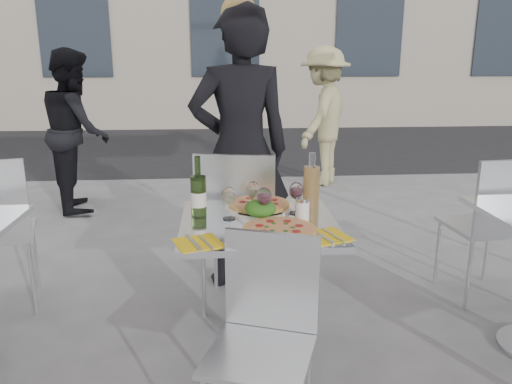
{
  "coord_description": "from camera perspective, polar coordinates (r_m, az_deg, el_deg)",
  "views": [
    {
      "loc": [
        -0.18,
        -2.2,
        1.49
      ],
      "look_at": [
        0.0,
        0.15,
        0.85
      ],
      "focal_mm": 35.0,
      "sensor_mm": 36.0,
      "label": 1
    }
  ],
  "objects": [
    {
      "name": "ground",
      "position": [
        2.66,
        0.26,
        -18.85
      ],
      "size": [
        80.0,
        80.0,
        0.0
      ],
      "primitive_type": "plane",
      "color": "slate"
    },
    {
      "name": "street_asphalt",
      "position": [
        8.83,
        -3.14,
        5.44
      ],
      "size": [
        24.0,
        5.0,
        0.0
      ],
      "primitive_type": "cube",
      "color": "black",
      "rests_on": "ground"
    },
    {
      "name": "main_table",
      "position": [
        2.4,
        0.27,
        -8.12
      ],
      "size": [
        0.72,
        0.72,
        0.75
      ],
      "color": "#B7BABF",
      "rests_on": "ground"
    },
    {
      "name": "chair_far",
      "position": [
        2.89,
        -2.12,
        -3.1
      ],
      "size": [
        0.52,
        0.53,
        0.98
      ],
      "rotation": [
        0.0,
        0.0,
        2.96
      ],
      "color": "silver",
      "rests_on": "ground"
    },
    {
      "name": "chair_near",
      "position": [
        1.98,
        1.05,
        -14.92
      ],
      "size": [
        0.49,
        0.5,
        0.84
      ],
      "rotation": [
        0.0,
        0.0,
        -0.34
      ],
      "color": "silver",
      "rests_on": "ground"
    },
    {
      "name": "side_chair_rfar",
      "position": [
        3.34,
        25.54,
        -2.68
      ],
      "size": [
        0.46,
        0.47,
        0.93
      ],
      "rotation": [
        0.0,
        0.0,
        3.23
      ],
      "color": "silver",
      "rests_on": "ground"
    },
    {
      "name": "woman_diner",
      "position": [
        3.23,
        -1.81,
        4.68
      ],
      "size": [
        0.71,
        0.52,
        1.8
      ],
      "primitive_type": "imported",
      "rotation": [
        0.0,
        0.0,
        3.28
      ],
      "color": "black",
      "rests_on": "ground"
    },
    {
      "name": "pedestrian_a",
      "position": [
        5.25,
        -19.87,
        6.61
      ],
      "size": [
        0.79,
        0.91,
        1.58
      ],
      "primitive_type": "imported",
      "rotation": [
        0.0,
        0.0,
        1.86
      ],
      "color": "black",
      "rests_on": "ground"
    },
    {
      "name": "pedestrian_b",
      "position": [
        5.98,
        7.7,
        8.51
      ],
      "size": [
        1.05,
        1.21,
        1.62
      ],
      "primitive_type": "imported",
      "rotation": [
        0.0,
        0.0,
        4.17
      ],
      "color": "tan",
      "rests_on": "ground"
    },
    {
      "name": "pizza_near",
      "position": [
        2.18,
        2.69,
        -4.32
      ],
      "size": [
        0.32,
        0.32,
        0.02
      ],
      "color": "#E9B85B",
      "rests_on": "main_table"
    },
    {
      "name": "pizza_far",
      "position": [
        2.51,
        0.37,
        -1.53
      ],
      "size": [
        0.34,
        0.34,
        0.03
      ],
      "color": "white",
      "rests_on": "main_table"
    },
    {
      "name": "salad_plate",
      "position": [
        2.37,
        0.52,
        -2.07
      ],
      "size": [
        0.22,
        0.22,
        0.09
      ],
      "color": "white",
      "rests_on": "main_table"
    },
    {
      "name": "wine_bottle",
      "position": [
        2.36,
        -6.59,
        -0.25
      ],
      "size": [
        0.07,
        0.08,
        0.29
      ],
      "color": "#35531F",
      "rests_on": "main_table"
    },
    {
      "name": "carafe",
      "position": [
        2.48,
        6.34,
        0.57
      ],
      "size": [
        0.08,
        0.08,
        0.29
      ],
      "color": "tan",
      "rests_on": "main_table"
    },
    {
      "name": "sugar_shaker",
      "position": [
        2.33,
        5.32,
        -1.98
      ],
      "size": [
        0.06,
        0.06,
        0.11
      ],
      "color": "white",
      "rests_on": "main_table"
    },
    {
      "name": "wineglass_white_a",
      "position": [
        2.33,
        -3.12,
        -0.52
      ],
      "size": [
        0.07,
        0.07,
        0.16
      ],
      "color": "white",
      "rests_on": "main_table"
    },
    {
      "name": "wineglass_white_b",
      "position": [
        2.43,
        -0.34,
        0.14
      ],
      "size": [
        0.07,
        0.07,
        0.16
      ],
      "color": "white",
      "rests_on": "main_table"
    },
    {
      "name": "wineglass_red_a",
      "position": [
        2.31,
        0.96,
        -0.65
      ],
      "size": [
        0.07,
        0.07,
        0.16
      ],
      "color": "white",
      "rests_on": "main_table"
    },
    {
      "name": "wineglass_red_b",
      "position": [
        2.42,
        4.62,
        0.03
      ],
      "size": [
        0.07,
        0.07,
        0.16
      ],
      "color": "white",
      "rests_on": "main_table"
    },
    {
      "name": "napkin_left",
      "position": [
        2.07,
        -6.64,
        -5.77
      ],
      "size": [
        0.23,
        0.23,
        0.01
      ],
      "rotation": [
        0.0,
        0.0,
        0.35
      ],
      "color": "yellow",
      "rests_on": "main_table"
    },
    {
      "name": "napkin_right",
      "position": [
        2.15,
        8.0,
        -5.01
      ],
      "size": [
        0.23,
        0.23,
        0.01
      ],
      "rotation": [
        0.0,
        0.0,
        0.31
      ],
      "color": "yellow",
      "rests_on": "main_table"
    }
  ]
}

